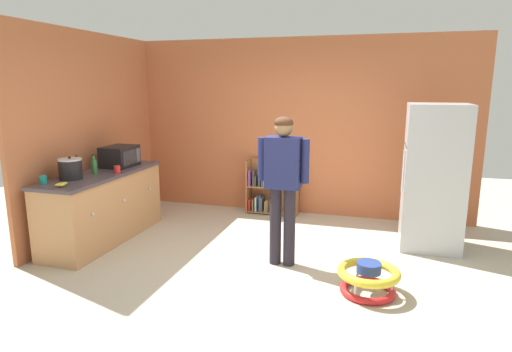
% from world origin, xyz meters
% --- Properties ---
extents(ground_plane, '(12.00, 12.00, 0.00)m').
position_xyz_m(ground_plane, '(0.00, 0.00, 0.00)').
color(ground_plane, '#BFB29B').
rests_on(ground_plane, ground).
extents(back_wall, '(5.20, 0.06, 2.70)m').
position_xyz_m(back_wall, '(0.00, 2.33, 1.35)').
color(back_wall, '#C26840').
rests_on(back_wall, ground).
extents(left_side_wall, '(0.06, 2.99, 2.70)m').
position_xyz_m(left_side_wall, '(-2.63, 0.80, 1.35)').
color(left_side_wall, '#BE6840').
rests_on(left_side_wall, ground).
extents(kitchen_counter, '(0.65, 1.92, 0.90)m').
position_xyz_m(kitchen_counter, '(-2.20, 0.36, 0.45)').
color(kitchen_counter, tan).
rests_on(kitchen_counter, ground).
extents(refrigerator, '(0.73, 0.68, 1.78)m').
position_xyz_m(refrigerator, '(1.86, 1.29, 0.89)').
color(refrigerator, '#B7BABF').
rests_on(refrigerator, ground).
extents(bookshelf, '(0.80, 0.28, 0.85)m').
position_xyz_m(bookshelf, '(-0.44, 2.14, 0.37)').
color(bookshelf, '#9B6437').
rests_on(bookshelf, ground).
extents(standing_person, '(0.57, 0.22, 1.67)m').
position_xyz_m(standing_person, '(0.21, 0.24, 1.00)').
color(standing_person, '#27222C').
rests_on(standing_person, ground).
extents(baby_walker, '(0.60, 0.60, 0.32)m').
position_xyz_m(baby_walker, '(1.17, -0.22, 0.16)').
color(baby_walker, red).
rests_on(baby_walker, ground).
extents(microwave, '(0.37, 0.48, 0.28)m').
position_xyz_m(microwave, '(-2.20, 0.80, 1.04)').
color(microwave, black).
rests_on(microwave, kitchen_counter).
extents(crock_pot, '(0.27, 0.27, 0.27)m').
position_xyz_m(crock_pot, '(-2.30, -0.07, 1.02)').
color(crock_pot, black).
rests_on(crock_pot, kitchen_counter).
extents(banana_bunch, '(0.12, 0.16, 0.04)m').
position_xyz_m(banana_bunch, '(-2.12, -0.43, 0.93)').
color(banana_bunch, yellow).
rests_on(banana_bunch, kitchen_counter).
extents(amber_bottle, '(0.07, 0.07, 0.25)m').
position_xyz_m(amber_bottle, '(-2.37, 0.15, 1.00)').
color(amber_bottle, '#9E661E').
rests_on(amber_bottle, kitchen_counter).
extents(green_glass_bottle, '(0.07, 0.07, 0.25)m').
position_xyz_m(green_glass_bottle, '(-2.23, 0.28, 1.00)').
color(green_glass_bottle, '#33753D').
rests_on(green_glass_bottle, kitchen_counter).
extents(red_cup, '(0.08, 0.08, 0.09)m').
position_xyz_m(red_cup, '(-1.98, 0.39, 0.95)').
color(red_cup, red).
rests_on(red_cup, kitchen_counter).
extents(yellow_cup, '(0.08, 0.08, 0.09)m').
position_xyz_m(yellow_cup, '(-2.20, 1.18, 0.95)').
color(yellow_cup, yellow).
rests_on(yellow_cup, kitchen_counter).
extents(teal_cup, '(0.08, 0.08, 0.09)m').
position_xyz_m(teal_cup, '(-2.43, -0.37, 0.95)').
color(teal_cup, teal).
rests_on(teal_cup, kitchen_counter).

